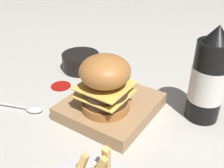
{
  "coord_description": "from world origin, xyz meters",
  "views": [
    {
      "loc": [
        -0.3,
        0.45,
        0.4
      ],
      "look_at": [
        -0.0,
        0.0,
        0.08
      ],
      "focal_mm": 42.0,
      "sensor_mm": 36.0,
      "label": 1
    }
  ],
  "objects_px": {
    "side_bowl": "(81,61)",
    "spoon": "(25,108)",
    "burger": "(105,83)",
    "ketchup_bottle": "(208,79)",
    "serving_board": "(112,107)"
  },
  "relations": [
    {
      "from": "burger",
      "to": "ketchup_bottle",
      "type": "bearing_deg",
      "value": -143.41
    },
    {
      "from": "side_bowl",
      "to": "serving_board",
      "type": "bearing_deg",
      "value": 146.86
    },
    {
      "from": "ketchup_bottle",
      "to": "spoon",
      "type": "relative_size",
      "value": 1.29
    },
    {
      "from": "burger",
      "to": "spoon",
      "type": "height_order",
      "value": "burger"
    },
    {
      "from": "side_bowl",
      "to": "burger",
      "type": "bearing_deg",
      "value": 141.78
    },
    {
      "from": "serving_board",
      "to": "side_bowl",
      "type": "relative_size",
      "value": 1.82
    },
    {
      "from": "serving_board",
      "to": "spoon",
      "type": "relative_size",
      "value": 1.21
    },
    {
      "from": "side_bowl",
      "to": "spoon",
      "type": "bearing_deg",
      "value": 95.43
    },
    {
      "from": "ketchup_bottle",
      "to": "side_bowl",
      "type": "height_order",
      "value": "ketchup_bottle"
    },
    {
      "from": "spoon",
      "to": "side_bowl",
      "type": "bearing_deg",
      "value": 76.37
    },
    {
      "from": "ketchup_bottle",
      "to": "spoon",
      "type": "xyz_separation_m",
      "value": [
        0.38,
        0.22,
        -0.1
      ]
    },
    {
      "from": "burger",
      "to": "ketchup_bottle",
      "type": "relative_size",
      "value": 0.57
    },
    {
      "from": "serving_board",
      "to": "spoon",
      "type": "xyz_separation_m",
      "value": [
        0.19,
        0.11,
        -0.01
      ]
    },
    {
      "from": "side_bowl",
      "to": "spoon",
      "type": "relative_size",
      "value": 0.67
    },
    {
      "from": "side_bowl",
      "to": "spoon",
      "type": "distance_m",
      "value": 0.26
    }
  ]
}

